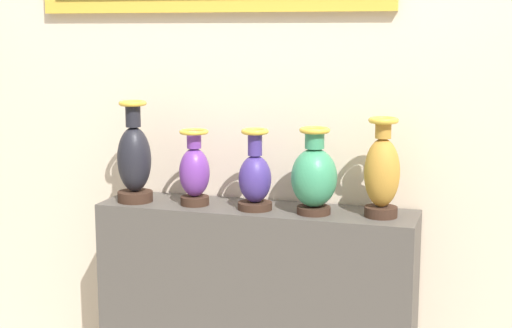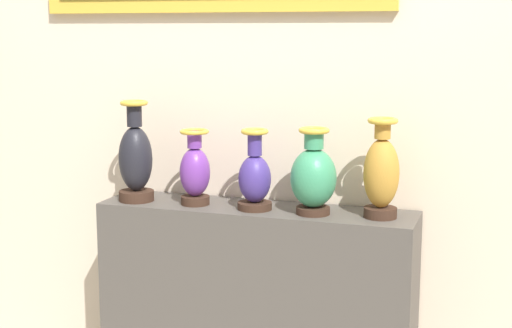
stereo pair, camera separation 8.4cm
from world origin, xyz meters
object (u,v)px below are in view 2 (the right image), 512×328
vase_jade (313,176)px  vase_violet (195,171)px  vase_ochre (381,173)px  vase_onyx (136,159)px  vase_indigo (255,177)px

vase_jade → vase_violet: bearing=179.3°
vase_ochre → vase_onyx: bearing=-178.0°
vase_onyx → vase_jade: 0.77m
vase_onyx → vase_ochre: size_ratio=1.10×
vase_onyx → vase_ochre: (1.03, 0.04, -0.00)m
vase_onyx → vase_indigo: bearing=1.2°
vase_violet → vase_indigo: vase_indigo is taller
vase_ochre → vase_jade: bearing=-174.1°
vase_onyx → vase_ochre: bearing=2.0°
vase_indigo → vase_ochre: (0.50, 0.03, 0.04)m
vase_violet → vase_indigo: size_ratio=0.96×
vase_violet → vase_ochre: size_ratio=0.81×
vase_indigo → vase_jade: (0.24, -0.00, 0.02)m
vase_onyx → vase_violet: 0.27m
vase_violet → vase_ochre: vase_ochre is taller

